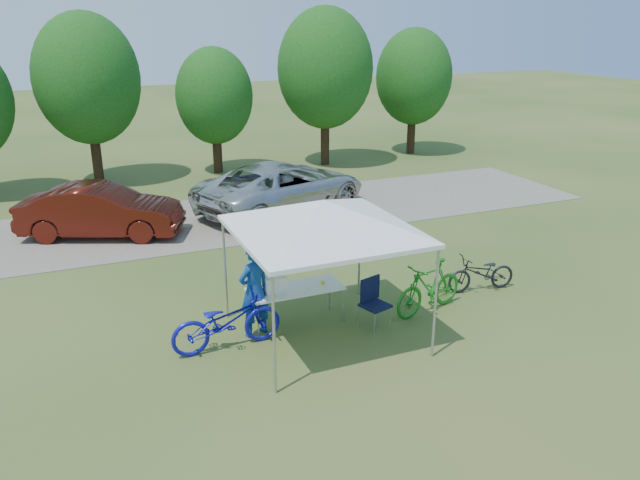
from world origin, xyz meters
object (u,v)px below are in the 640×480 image
object	(u,v)px
cooler	(274,284)
cyclist	(254,290)
minivan	(282,187)
sedan	(101,211)
folding_chair	(373,298)
bike_blue	(227,321)
bike_dark	(482,273)
folding_table	(295,290)
bike_green	(429,287)

from	to	relation	value
cooler	cyclist	distance (m)	0.47
minivan	sedan	size ratio (longest dim) A/B	1.30
folding_chair	cooler	bearing A→B (deg)	143.38
cyclist	bike_blue	world-z (taller)	cyclist
folding_chair	bike_blue	xyz separation A→B (m)	(-2.91, 0.20, -0.03)
bike_dark	bike_blue	bearing A→B (deg)	-80.05
sedan	folding_table	bearing A→B (deg)	-134.00
folding_chair	minivan	size ratio (longest dim) A/B	0.17
folding_table	cooler	distance (m)	0.48
cyclist	sedan	bearing A→B (deg)	-92.51
bike_blue	sedan	xyz separation A→B (m)	(-1.57, 7.51, 0.20)
cooler	bike_dark	xyz separation A→B (m)	(4.83, -0.14, -0.51)
bike_blue	minivan	distance (m)	8.69
folding_chair	cyclist	xyz separation A→B (m)	(-2.28, 0.50, 0.35)
bike_blue	bike_green	xyz separation A→B (m)	(4.26, -0.15, 0.01)
bike_blue	bike_dark	world-z (taller)	bike_blue
folding_chair	bike_dark	world-z (taller)	folding_chair
folding_table	bike_green	xyz separation A→B (m)	(2.73, -0.59, -0.17)
sedan	folding_chair	bearing A→B (deg)	-127.49
folding_table	folding_chair	bearing A→B (deg)	-25.01
bike_green	sedan	bearing A→B (deg)	-157.71
bike_green	folding_chair	bearing A→B (deg)	-102.55
bike_blue	cooler	bearing A→B (deg)	-70.68
cyclist	minivan	size ratio (longest dim) A/B	0.33
cyclist	bike_green	xyz separation A→B (m)	(3.62, -0.45, -0.37)
bike_blue	bike_green	bearing A→B (deg)	-94.79
folding_table	bike_dark	bearing A→B (deg)	-1.82
bike_blue	sedan	world-z (taller)	sedan
folding_table	folding_chair	size ratio (longest dim) A/B	1.94
folding_chair	bike_green	world-z (taller)	bike_green
folding_chair	bike_dark	size ratio (longest dim) A/B	0.60
cooler	bike_dark	world-z (taller)	cooler
cooler	sedan	distance (m)	7.55
cooler	bike_blue	bearing A→B (deg)	-157.87
bike_dark	sedan	distance (m)	10.40
bike_dark	minivan	size ratio (longest dim) A/B	0.28
folding_chair	cooler	world-z (taller)	cooler
folding_table	cyclist	bearing A→B (deg)	-170.86
cyclist	bike_dark	size ratio (longest dim) A/B	1.15
bike_blue	folding_table	bearing A→B (deg)	-76.61
bike_dark	sedan	bearing A→B (deg)	-126.87
cyclist	sedan	distance (m)	7.54
folding_table	minivan	distance (m)	7.70
bike_green	bike_dark	size ratio (longest dim) A/B	1.15
folding_table	folding_chair	distance (m)	1.54
cooler	bike_green	xyz separation A→B (m)	(3.17, -0.59, -0.38)
bike_green	minivan	bearing A→B (deg)	167.78
cooler	minivan	xyz separation A→B (m)	(2.79, 7.33, -0.12)
cooler	bike_dark	bearing A→B (deg)	-1.66
minivan	cyclist	bearing A→B (deg)	134.83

